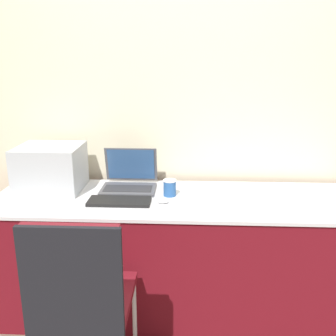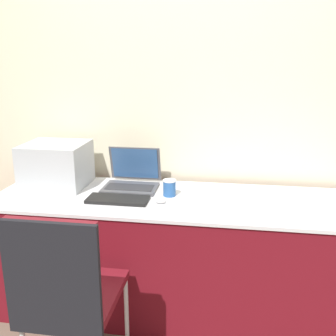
# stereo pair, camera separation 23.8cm
# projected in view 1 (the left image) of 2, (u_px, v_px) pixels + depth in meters

# --- Properties ---
(wall_back) EXTENTS (8.00, 0.05, 2.60)m
(wall_back) POSITION_uv_depth(u_px,v_px,m) (187.00, 101.00, 2.66)
(wall_back) COLOR beige
(wall_back) RESTS_ON ground_plane
(table) EXTENTS (2.37, 0.69, 0.76)m
(table) POSITION_uv_depth(u_px,v_px,m) (185.00, 254.00, 2.50)
(table) COLOR maroon
(table) RESTS_ON ground_plane
(printer) EXTENTS (0.40, 0.36, 0.29)m
(printer) POSITION_uv_depth(u_px,v_px,m) (50.00, 166.00, 2.51)
(printer) COLOR #B2B7BC
(printer) RESTS_ON table
(laptop_left) EXTENTS (0.35, 0.31, 0.25)m
(laptop_left) POSITION_uv_depth(u_px,v_px,m) (129.00, 180.00, 2.56)
(laptop_left) COLOR #4C4C51
(laptop_left) RESTS_ON table
(external_keyboard) EXTENTS (0.37, 0.15, 0.02)m
(external_keyboard) POSITION_uv_depth(u_px,v_px,m) (119.00, 201.00, 2.31)
(external_keyboard) COLOR black
(external_keyboard) RESTS_ON table
(coffee_cup) EXTENTS (0.08, 0.08, 0.10)m
(coffee_cup) POSITION_uv_depth(u_px,v_px,m) (169.00, 188.00, 2.42)
(coffee_cup) COLOR #285699
(coffee_cup) RESTS_ON table
(mouse) EXTENTS (0.07, 0.04, 0.03)m
(mouse) POSITION_uv_depth(u_px,v_px,m) (163.00, 201.00, 2.30)
(mouse) COLOR silver
(mouse) RESTS_ON table
(chair) EXTENTS (0.42, 0.50, 0.96)m
(chair) POSITION_uv_depth(u_px,v_px,m) (80.00, 293.00, 1.73)
(chair) COLOR maroon
(chair) RESTS_ON ground_plane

